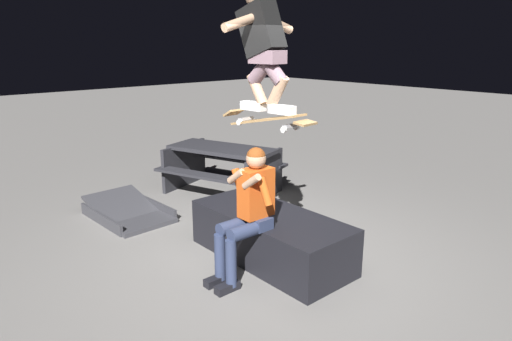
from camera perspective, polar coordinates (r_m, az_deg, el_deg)
The scene contains 7 objects.
ground_plane at distance 5.21m, azimuth 1.81°, elevation -11.10°, with size 40.00×40.00×0.00m, color slate.
ledge_box_main at distance 5.15m, azimuth 1.84°, elevation -8.20°, with size 1.90×0.82×0.53m, color black.
person_sitting_on_ledge at distance 4.56m, azimuth -1.04°, elevation -4.63°, with size 0.59×0.75×1.36m.
skateboard at distance 4.30m, azimuth 1.39°, elevation 6.37°, with size 1.03×0.28×0.18m.
skater_airborne at distance 4.28m, azimuth 0.87°, elevation 15.57°, with size 0.63×0.89×1.12m.
kicker_ramp at distance 6.62m, azimuth -15.67°, elevation -5.19°, with size 1.30×0.86×0.34m.
picnic_table_back at distance 7.32m, azimuth -4.23°, elevation 1.02°, with size 2.04×1.81×0.75m.
Camera 1 is at (-3.35, 3.23, 2.35)m, focal length 31.99 mm.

